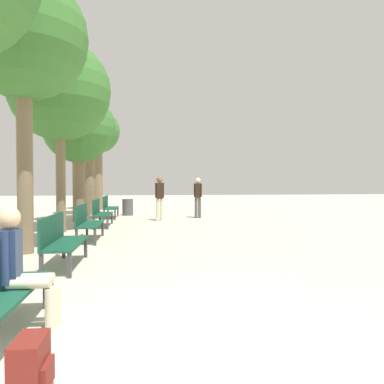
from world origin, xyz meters
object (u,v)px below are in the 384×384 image
object	(u,v)px
tree_row_2	(60,91)
tree_row_5	(98,134)
bench_row_1	(60,238)
bench_row_3	(100,211)
bench_row_4	(109,206)
backpack	(31,367)
bench_row_2	(86,220)
person_seated	(21,265)
pedestrian_mid	(160,196)
trash_bin	(128,207)
tree_row_4	(89,129)
pedestrian_near	(198,195)
tree_row_3	(78,129)
tree_row_1	(23,39)

from	to	relation	value
tree_row_2	tree_row_5	size ratio (longest dim) A/B	1.06
bench_row_1	bench_row_3	bearing A→B (deg)	90.00
bench_row_4	bench_row_1	bearing A→B (deg)	-90.00
backpack	bench_row_2	bearing A→B (deg)	95.52
person_seated	pedestrian_mid	xyz separation A→B (m)	(1.86, 10.70, 0.32)
pedestrian_mid	trash_bin	world-z (taller)	pedestrian_mid
bench_row_4	tree_row_4	size ratio (longest dim) A/B	0.33
bench_row_1	tree_row_2	world-z (taller)	tree_row_2
person_seated	pedestrian_near	distance (m)	12.23
person_seated	bench_row_1	bearing A→B (deg)	94.90
tree_row_2	tree_row_3	size ratio (longest dim) A/B	1.17
bench_row_2	pedestrian_near	distance (m)	6.84
bench_row_1	bench_row_2	size ratio (longest dim) A/B	1.00
tree_row_5	bench_row_2	bearing A→B (deg)	-84.71
bench_row_3	trash_bin	world-z (taller)	bench_row_3
bench_row_4	backpack	xyz separation A→B (m)	(0.70, -13.48, -0.33)
pedestrian_near	bench_row_1	bearing A→B (deg)	-113.29
tree_row_2	backpack	distance (m)	10.11
bench_row_3	pedestrian_near	world-z (taller)	pedestrian_near
tree_row_1	bench_row_3	bearing A→B (deg)	77.85
bench_row_1	bench_row_3	xyz separation A→B (m)	(0.00, 6.19, 0.00)
person_seated	pedestrian_mid	distance (m)	10.87
bench_row_1	tree_row_1	xyz separation A→B (m)	(-1.02, 1.44, 4.06)
bench_row_4	pedestrian_near	size ratio (longest dim) A/B	1.01
bench_row_2	backpack	bearing A→B (deg)	-84.48
person_seated	trash_bin	xyz separation A→B (m)	(0.50, 13.41, -0.30)
tree_row_4	person_seated	bearing A→B (deg)	-84.73
bench_row_1	pedestrian_mid	size ratio (longest dim) A/B	1.00
bench_row_1	tree_row_2	xyz separation A→B (m)	(-1.02, 4.89, 3.77)
bench_row_4	tree_row_4	world-z (taller)	tree_row_4
bench_row_4	tree_row_1	size ratio (longest dim) A/B	0.29
bench_row_2	backpack	size ratio (longest dim) A/B	4.18
tree_row_3	pedestrian_mid	size ratio (longest dim) A/B	2.85
backpack	tree_row_2	bearing A→B (deg)	100.77
tree_row_3	tree_row_5	distance (m)	6.17
tree_row_4	pedestrian_near	distance (m)	6.06
tree_row_2	tree_row_3	world-z (taller)	tree_row_2
bench_row_2	tree_row_1	xyz separation A→B (m)	(-1.02, -1.66, 4.06)
pedestrian_near	tree_row_4	bearing A→B (deg)	156.15
bench_row_2	tree_row_2	size ratio (longest dim) A/B	0.30
bench_row_3	tree_row_5	xyz separation A→B (m)	(-1.02, 7.96, 3.66)
bench_row_2	bench_row_4	distance (m)	6.19
tree_row_3	tree_row_4	size ratio (longest dim) A/B	0.93
bench_row_3	bench_row_1	bearing A→B (deg)	-90.00
backpack	pedestrian_mid	distance (m)	12.07
bench_row_3	tree_row_3	distance (m)	3.69
bench_row_3	tree_row_5	distance (m)	8.82
bench_row_2	backpack	xyz separation A→B (m)	(0.70, -7.29, -0.33)
person_seated	bench_row_4	bearing A→B (deg)	91.18
trash_bin	bench_row_3	bearing A→B (deg)	-99.91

